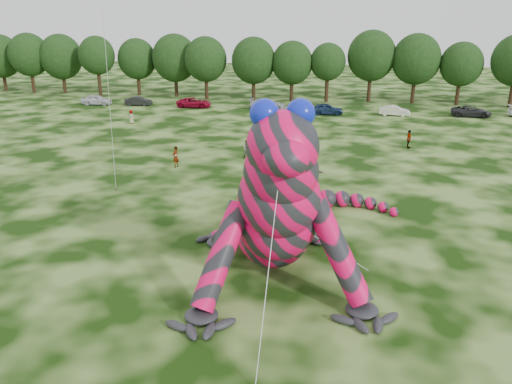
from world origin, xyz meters
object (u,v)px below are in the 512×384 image
object	(u,v)px
tree_1	(30,63)
car_6	(471,111)
tree_7	(254,69)
car_1	(138,101)
car_0	(97,100)
tree_0	(2,63)
tree_5	(175,65)
car_5	(395,111)
spectator_4	(131,117)
tree_12	(460,74)
tree_2	(62,64)
spectator_1	(247,149)
tree_4	(137,67)
car_3	(268,104)
car_4	(326,109)
tree_8	(292,71)
spectator_3	(409,139)
spectator_5	(315,172)
spectator_0	(176,157)
tree_6	(206,68)
tree_3	(98,66)
inflatable_gecko	(272,175)
tree_9	(327,73)
tree_10	(371,66)
tree_11	(415,69)
car_2	(194,103)

from	to	relation	value
tree_1	car_6	distance (m)	69.25
tree_7	car_1	size ratio (longest dim) A/B	2.45
car_0	tree_0	bearing A→B (deg)	60.45
tree_5	car_5	xyz separation A→B (m)	(33.53, -10.92, -4.25)
spectator_4	tree_12	bearing A→B (deg)	-157.45
tree_1	tree_2	xyz separation A→B (m)	(5.34, 0.71, -0.08)
car_1	spectator_1	xyz separation A→B (m)	(21.21, -25.36, 0.22)
tree_4	car_5	world-z (taller)	tree_4
car_3	car_6	world-z (taller)	car_3
tree_4	car_4	distance (m)	33.65
car_0	tree_4	bearing A→B (deg)	-16.58
tree_7	tree_8	distance (m)	5.87
spectator_3	spectator_5	size ratio (longest dim) A/B	1.13
car_3	spectator_0	world-z (taller)	spectator_0
tree_6	car_5	bearing A→B (deg)	-18.16
spectator_1	tree_3	bearing A→B (deg)	118.25
inflatable_gecko	tree_12	bearing A→B (deg)	56.18
tree_9	spectator_5	world-z (taller)	tree_9
tree_5	tree_9	size ratio (longest dim) A/B	1.13
inflatable_gecko	tree_1	size ratio (longest dim) A/B	1.88
car_4	car_6	bearing A→B (deg)	-91.81
tree_3	tree_1	bearing A→B (deg)	175.55
spectator_3	tree_7	bearing A→B (deg)	47.36
tree_2	spectator_4	xyz separation A→B (m)	(21.67, -22.24, -4.00)
tree_6	car_6	world-z (taller)	tree_6
tree_9	spectator_0	xyz separation A→B (m)	(-11.06, -37.59, -3.41)
car_3	spectator_4	distance (m)	19.42
tree_10	tree_12	size ratio (longest dim) A/B	1.17
tree_11	car_2	distance (m)	32.68
car_3	tree_6	bearing A→B (deg)	56.99
spectator_1	car_5	bearing A→B (deg)	43.29
tree_0	tree_7	xyz separation A→B (m)	(44.48, -2.43, -0.02)
tree_2	tree_5	bearing A→B (deg)	-0.94
tree_9	car_2	xyz separation A→B (m)	(-18.31, -8.44, -3.66)
tree_0	car_3	world-z (taller)	tree_0
tree_6	car_3	bearing A→B (deg)	-34.43
tree_8	car_6	distance (m)	26.02
tree_5	spectator_5	bearing A→B (deg)	-58.18
car_1	spectator_4	xyz separation A→B (m)	(4.35, -12.45, 0.19)
tree_8	tree_7	bearing A→B (deg)	-178.22
inflatable_gecko	car_2	xyz separation A→B (m)	(-17.83, 44.41, -3.93)
tree_1	tree_4	distance (m)	18.73
tree_6	spectator_5	xyz separation A→B (m)	(19.60, -38.81, -3.95)
inflatable_gecko	car_5	size ratio (longest dim) A/B	4.73
tree_8	car_3	distance (m)	8.96
car_3	spectator_1	distance (m)	25.69
spectator_3	spectator_1	xyz separation A→B (m)	(-14.89, -6.57, -0.04)
tree_11	car_5	bearing A→B (deg)	-107.55
tree_7	tree_8	world-z (taller)	tree_7
tree_1	spectator_5	xyz separation A→B (m)	(50.40, -40.17, -4.11)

